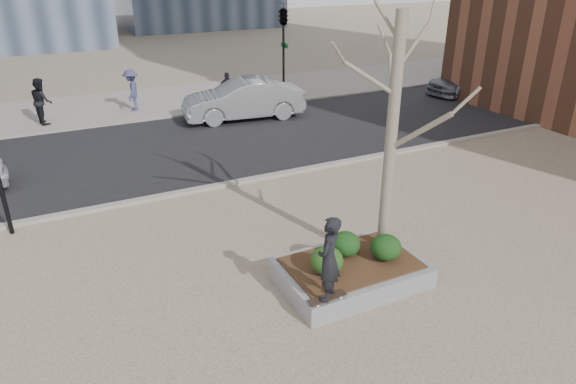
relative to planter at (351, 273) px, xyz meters
name	(u,v)px	position (x,y,z in m)	size (l,w,h in m)	color
ground	(309,294)	(-1.00, 0.00, -0.23)	(120.00, 120.00, 0.00)	gray
street	(179,148)	(-1.00, 10.00, -0.21)	(60.00, 8.00, 0.02)	black
far_sidewalk	(139,103)	(-1.00, 17.00, -0.21)	(60.00, 6.00, 0.02)	gray
planter	(351,273)	(0.00, 0.00, 0.00)	(3.00, 2.00, 0.45)	gray
planter_mulch	(351,263)	(0.00, 0.00, 0.25)	(2.70, 1.70, 0.04)	#382314
sycamore_tree	(395,100)	(1.00, 0.30, 3.56)	(2.80, 2.80, 6.60)	gray
shrub_left	(327,261)	(-0.67, -0.11, 0.55)	(0.67, 0.67, 0.57)	#1A3B13
shrub_middle	(345,244)	(0.03, 0.31, 0.54)	(0.64, 0.64, 0.54)	black
shrub_right	(386,247)	(0.72, -0.20, 0.54)	(0.65, 0.65, 0.56)	#143511
skateboard	(327,299)	(-1.10, -0.88, 0.26)	(0.78, 0.20, 0.07)	black
skateboarder	(329,259)	(-1.10, -0.88, 1.14)	(0.61, 0.40, 1.68)	black
car_silver	(243,99)	(2.53, 12.42, 0.63)	(1.77, 5.07, 1.67)	gray
car_third	(466,79)	(14.54, 11.79, 0.47)	(1.90, 4.68, 1.36)	slate
pedestrian_a	(42,101)	(-5.18, 15.45, 0.74)	(0.92, 0.72, 1.89)	black
pedestrian_b	(132,90)	(-1.45, 15.87, 0.72)	(1.18, 0.68, 1.83)	navy
pedestrian_c	(228,89)	(2.65, 14.64, 0.58)	(0.92, 0.38, 1.56)	black
traffic_light_far	(283,53)	(5.50, 14.60, 2.02)	(0.60, 2.48, 4.50)	black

